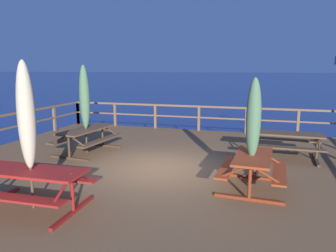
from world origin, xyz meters
The scene contains 10 objects.
ground_plane centered at (0.00, 0.00, 0.00)m, with size 600.00×600.00×0.00m, color navy.
wooden_deck centered at (0.00, 0.00, 0.42)m, with size 12.21×11.17×0.84m, color brown.
railing_waterside_far centered at (0.00, 5.44, 1.59)m, with size 12.01×0.10×1.09m.
picnic_table_mid_centre centered at (-1.55, -3.09, 1.40)m, with size 2.20×1.47×0.78m.
picnic_table_back_left centered at (2.46, -0.84, 1.39)m, with size 1.48×1.79×0.78m.
picnic_table_mid_left centered at (-2.72, 0.87, 1.40)m, with size 1.60×2.22×0.78m.
picnic_table_front_right centered at (3.27, 2.01, 1.40)m, with size 2.20×1.47×0.78m.
patio_umbrella_tall_front centered at (-1.53, -3.07, 2.62)m, with size 0.32×0.32×2.80m.
patio_umbrella_tall_back_left centered at (2.43, -0.80, 2.40)m, with size 0.32×0.32×2.47m.
patio_umbrella_short_front centered at (-2.71, 0.83, 2.59)m, with size 0.32×0.32×2.76m.
Camera 1 is at (2.61, -7.78, 3.47)m, focal length 33.78 mm.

